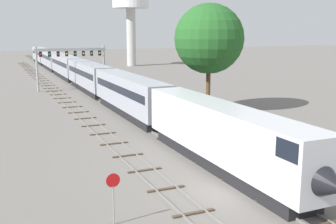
{
  "coord_description": "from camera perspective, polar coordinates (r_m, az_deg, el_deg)",
  "views": [
    {
      "loc": [
        -13.58,
        -21.51,
        10.24
      ],
      "look_at": [
        1.0,
        12.0,
        3.0
      ],
      "focal_mm": 44.37,
      "sensor_mm": 36.0,
      "label": 1
    }
  ],
  "objects": [
    {
      "name": "track_main",
      "position": [
        83.61,
        -12.62,
        3.94
      ],
      "size": [
        2.6,
        200.0,
        0.16
      ],
      "color": "slate",
      "rests_on": "ground"
    },
    {
      "name": "signal_gantry",
      "position": [
        73.79,
        -13.16,
        7.33
      ],
      "size": [
        12.1,
        0.49,
        7.55
      ],
      "color": "#999BA0",
      "rests_on": "ground"
    },
    {
      "name": "track_near",
      "position": [
        63.16,
        -14.02,
        1.6
      ],
      "size": [
        2.6,
        160.0,
        0.16
      ],
      "color": "slate",
      "rests_on": "ground"
    },
    {
      "name": "ground_plane",
      "position": [
        27.42,
        8.26,
        -10.84
      ],
      "size": [
        400.0,
        400.0,
        0.0
      ],
      "primitive_type": "plane",
      "color": "slate"
    },
    {
      "name": "passenger_train",
      "position": [
        82.66,
        -12.6,
        5.64
      ],
      "size": [
        3.04,
        131.05,
        4.8
      ],
      "color": "silver",
      "rests_on": "ground"
    },
    {
      "name": "trackside_tree_left",
      "position": [
        52.16,
        5.66,
        9.98
      ],
      "size": [
        8.65,
        8.65,
        13.52
      ],
      "color": "brown",
      "rests_on": "ground"
    },
    {
      "name": "stop_sign",
      "position": [
        22.44,
        -7.53,
        -10.79
      ],
      "size": [
        0.76,
        0.08,
        2.88
      ],
      "color": "gray",
      "rests_on": "ground"
    },
    {
      "name": "water_tower",
      "position": [
        121.46,
        -5.16,
        14.44
      ],
      "size": [
        10.43,
        10.43,
        21.61
      ],
      "color": "beige",
      "rests_on": "ground"
    }
  ]
}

